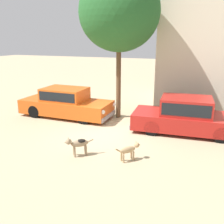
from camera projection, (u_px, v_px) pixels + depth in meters
ground_plane at (104, 133)px, 10.54m from camera, size 80.00×80.00×0.00m
parked_sedan_nearest at (66, 102)px, 12.62m from camera, size 4.77×1.78×1.46m
parked_sedan_second at (186, 115)px, 10.46m from camera, size 4.69×2.15×1.50m
stray_dog_spotted at (129, 150)px, 8.09m from camera, size 0.69×0.74×0.60m
stray_dog_tan at (78, 143)px, 8.39m from camera, size 0.82×0.71×0.69m
acacia_tree_left at (119, 12)px, 11.26m from camera, size 3.74×3.37×6.77m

